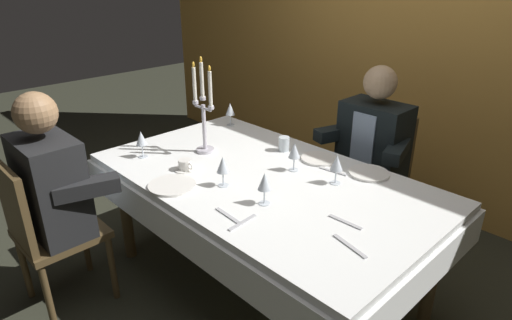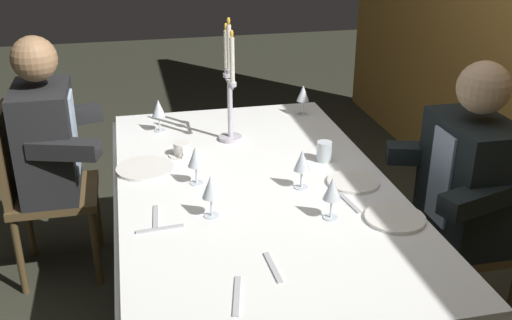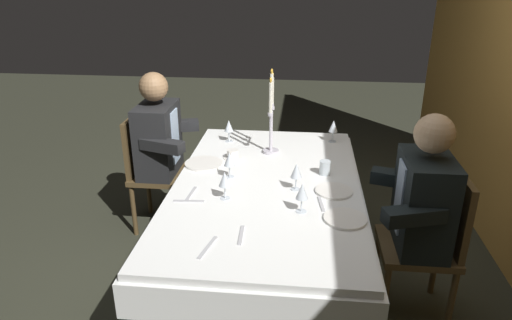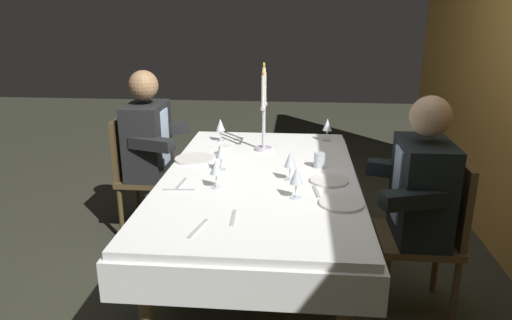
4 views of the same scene
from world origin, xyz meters
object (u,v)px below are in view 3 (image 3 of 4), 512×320
dining_table (266,201)px  wine_glass_1 (229,160)px  dinner_plate_1 (204,164)px  water_tumbler_0 (325,168)px  wine_glass_2 (302,192)px  dinner_plate_0 (345,219)px  candelabra (271,120)px  coffee_cup_0 (233,155)px  dinner_plate_2 (334,191)px  wine_glass_0 (296,172)px  seated_diner_1 (425,202)px  wine_glass_5 (225,180)px  seated_diner_0 (157,139)px  wine_glass_4 (229,126)px  wine_glass_3 (333,127)px

dining_table → wine_glass_1: size_ratio=11.83×
dinner_plate_1 → water_tumbler_0: (0.07, 0.78, 0.04)m
wine_glass_2 → dinner_plate_0: bearing=74.2°
candelabra → coffee_cup_0: bearing=-61.4°
candelabra → dinner_plate_0: (0.89, 0.45, -0.23)m
dinner_plate_2 → wine_glass_0: 0.24m
wine_glass_2 → seated_diner_1: seated_diner_1 is taller
wine_glass_5 → seated_diner_1: bearing=94.2°
dinner_plate_1 → wine_glass_5: 0.52m
candelabra → coffee_cup_0: size_ratio=4.43×
dinner_plate_0 → dinner_plate_2: size_ratio=1.04×
candelabra → dinner_plate_1: 0.54m
dinner_plate_2 → wine_glass_5: 0.63m
wine_glass_2 → seated_diner_0: seated_diner_0 is taller
dinner_plate_1 → wine_glass_1: 0.29m
dinner_plate_2 → coffee_cup_0: (-0.44, -0.65, 0.02)m
wine_glass_4 → seated_diner_1: bearing=55.9°
water_tumbler_0 → seated_diner_0: seated_diner_0 is taller
wine_glass_5 → coffee_cup_0: (-0.58, -0.05, -0.09)m
wine_glass_1 → wine_glass_4: 0.63m
dining_table → water_tumbler_0: water_tumbler_0 is taller
wine_glass_5 → water_tumbler_0: bearing=124.7°
wine_glass_1 → wine_glass_4: (-0.63, -0.10, 0.00)m
seated_diner_0 → dinner_plate_2: bearing=58.8°
wine_glass_5 → seated_diner_0: (-0.92, -0.67, -0.12)m
dinner_plate_0 → wine_glass_4: (-1.08, -0.77, 0.11)m
dining_table → wine_glass_0: size_ratio=11.83×
candelabra → dinner_plate_1: candelabra is taller
dinner_plate_2 → seated_diner_1: 0.50m
dinner_plate_2 → wine_glass_1: size_ratio=1.30×
dinner_plate_2 → coffee_cup_0: coffee_cup_0 is taller
wine_glass_3 → dinner_plate_0: bearing=0.6°
wine_glass_2 → water_tumbler_0: size_ratio=1.82×
wine_glass_4 → coffee_cup_0: bearing=13.2°
water_tumbler_0 → wine_glass_3: bearing=172.7°
candelabra → seated_diner_0: 0.93m
wine_glass_3 → wine_glass_5: size_ratio=1.00×
dinner_plate_1 → dinner_plate_2: (0.32, 0.82, 0.00)m
wine_glass_0 → wine_glass_5: bearing=-68.4°
coffee_cup_0 → water_tumbler_0: bearing=72.2°
wine_glass_0 → seated_diner_1: size_ratio=0.13×
coffee_cup_0 → dinner_plate_2: bearing=56.2°
wine_glass_3 → seated_diner_0: (0.06, -1.31, -0.12)m
dining_table → wine_glass_2: 0.46m
candelabra → wine_glass_0: size_ratio=3.56×
dinner_plate_1 → water_tumbler_0: 0.78m
dinner_plate_2 → seated_diner_1: size_ratio=0.17×
candelabra → wine_glass_5: size_ratio=3.56×
dinner_plate_1 → dinner_plate_2: size_ratio=1.17×
dinner_plate_0 → dinner_plate_1: size_ratio=0.89×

